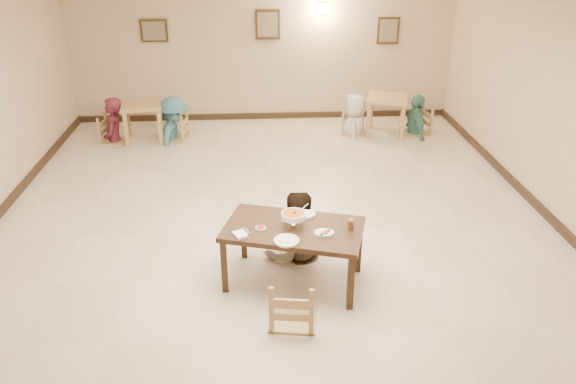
{
  "coord_description": "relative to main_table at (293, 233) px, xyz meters",
  "views": [
    {
      "loc": [
        -0.23,
        -6.81,
        3.88
      ],
      "look_at": [
        0.16,
        -0.73,
        0.95
      ],
      "focal_mm": 35.0,
      "sensor_mm": 36.0,
      "label": 1
    }
  ],
  "objects": [
    {
      "name": "bg_table_left",
      "position": [
        -2.57,
        4.98,
        -0.04
      ],
      "size": [
        0.85,
        0.85,
        0.75
      ],
      "rotation": [
        0.0,
        0.0,
        0.16
      ],
      "color": "tan",
      "rests_on": "floor"
    },
    {
      "name": "wall_sconce",
      "position": [
        1.01,
        6.18,
        1.65
      ],
      "size": [
        0.16,
        0.05,
        0.22
      ],
      "primitive_type": "cube",
      "color": "#FFD88C",
      "rests_on": "wall_back"
    },
    {
      "name": "main_diner",
      "position": [
        0.07,
        0.61,
        0.22
      ],
      "size": [
        1.01,
        0.88,
        1.74
      ],
      "primitive_type": "imported",
      "rotation": [
        0.0,
        0.0,
        3.45
      ],
      "color": "gray",
      "rests_on": "floor"
    },
    {
      "name": "picture_a",
      "position": [
        -2.39,
        6.18,
        1.25
      ],
      "size": [
        0.55,
        0.04,
        0.45
      ],
      "color": "#3B2913",
      "rests_on": "wall_back"
    },
    {
      "name": "picture_b",
      "position": [
        -0.09,
        6.18,
        1.35
      ],
      "size": [
        0.5,
        0.04,
        0.6
      ],
      "color": "#3B2913",
      "rests_on": "wall_back"
    },
    {
      "name": "main_table",
      "position": [
        0.0,
        0.0,
        0.0
      ],
      "size": [
        1.75,
        1.29,
        0.73
      ],
      "rotation": [
        0.0,
        0.0,
        -0.29
      ],
      "color": "#3B2416",
      "rests_on": "floor"
    },
    {
      "name": "bg_chair_lr",
      "position": [
        -1.99,
        4.99,
        -0.16
      ],
      "size": [
        0.47,
        0.47,
        1.0
      ],
      "rotation": [
        0.0,
        0.0,
        -1.72
      ],
      "color": "tan",
      "rests_on": "floor"
    },
    {
      "name": "chair_far",
      "position": [
        0.09,
        0.67,
        -0.22
      ],
      "size": [
        0.41,
        0.41,
        0.87
      ],
      "rotation": [
        0.0,
        0.0,
        0.33
      ],
      "color": "tan",
      "rests_on": "floor"
    },
    {
      "name": "rice_plate_far",
      "position": [
        0.14,
        0.28,
        0.09
      ],
      "size": [
        0.29,
        0.29,
        0.07
      ],
      "color": "white",
      "rests_on": "main_table"
    },
    {
      "name": "floor",
      "position": [
        -0.19,
        1.22,
        -0.65
      ],
      "size": [
        10.0,
        10.0,
        0.0
      ],
      "primitive_type": "plane",
      "color": "beige",
      "rests_on": "ground"
    },
    {
      "name": "bg_chair_rl",
      "position": [
        1.61,
        5.12,
        -0.18
      ],
      "size": [
        0.45,
        0.45,
        0.96
      ],
      "rotation": [
        0.0,
        0.0,
        1.22
      ],
      "color": "tan",
      "rests_on": "floor"
    },
    {
      "name": "fried_plate",
      "position": [
        0.33,
        -0.17,
        0.1
      ],
      "size": [
        0.23,
        0.23,
        0.05
      ],
      "color": "white",
      "rests_on": "main_table"
    },
    {
      "name": "bg_chair_ll",
      "position": [
        -3.15,
        4.95,
        -0.16
      ],
      "size": [
        0.46,
        0.46,
        0.98
      ],
      "rotation": [
        0.0,
        0.0,
        1.43
      ],
      "color": "tan",
      "rests_on": "floor"
    },
    {
      "name": "picture_c",
      "position": [
        2.41,
        6.18,
        1.2
      ],
      "size": [
        0.45,
        0.04,
        0.55
      ],
      "color": "#3B2913",
      "rests_on": "wall_back"
    },
    {
      "name": "bg_diner_c",
      "position": [
        1.61,
        5.12,
        0.16
      ],
      "size": [
        0.67,
        0.88,
        1.63
      ],
      "primitive_type": "imported",
      "rotation": [
        0.0,
        0.0,
        4.51
      ],
      "color": "silver",
      "rests_on": "floor"
    },
    {
      "name": "ceiling",
      "position": [
        -0.19,
        1.22,
        2.35
      ],
      "size": [
        10.0,
        10.0,
        0.0
      ],
      "primitive_type": "plane",
      "color": "white",
      "rests_on": "wall_back"
    },
    {
      "name": "bg_table_right",
      "position": [
        2.23,
        5.04,
        -0.02
      ],
      "size": [
        0.94,
        0.94,
        0.77
      ],
      "rotation": [
        0.0,
        0.0,
        -0.27
      ],
      "color": "tan",
      "rests_on": "floor"
    },
    {
      "name": "chili_dish",
      "position": [
        -0.37,
        -0.02,
        0.09
      ],
      "size": [
        0.12,
        0.12,
        0.03
      ],
      "color": "white",
      "rests_on": "main_table"
    },
    {
      "name": "wall_right",
      "position": [
        3.81,
        1.22,
        0.85
      ],
      "size": [
        0.0,
        10.0,
        10.0
      ],
      "primitive_type": "plane",
      "rotation": [
        1.57,
        0.0,
        -1.57
      ],
      "color": "beige",
      "rests_on": "floor"
    },
    {
      "name": "baseboard_back",
      "position": [
        -0.19,
        6.19,
        -0.59
      ],
      "size": [
        8.0,
        0.06,
        0.12
      ],
      "primitive_type": "cube",
      "color": "#302115",
      "rests_on": "floor"
    },
    {
      "name": "wall_back",
      "position": [
        -0.19,
        6.22,
        0.85
      ],
      "size": [
        10.0,
        0.0,
        10.0
      ],
      "primitive_type": "plane",
      "rotation": [
        1.57,
        0.0,
        0.0
      ],
      "color": "beige",
      "rests_on": "floor"
    },
    {
      "name": "bg_diner_b",
      "position": [
        -1.99,
        4.99,
        0.2
      ],
      "size": [
        0.77,
        1.18,
        1.71
      ],
      "primitive_type": "imported",
      "rotation": [
        0.0,
        0.0,
        1.44
      ],
      "color": "teal",
      "rests_on": "floor"
    },
    {
      "name": "bg_chair_rr",
      "position": [
        2.84,
        5.03,
        -0.13
      ],
      "size": [
        0.5,
        0.5,
        1.06
      ],
      "rotation": [
        0.0,
        0.0,
        -1.35
      ],
      "color": "tan",
      "rests_on": "floor"
    },
    {
      "name": "chair_near",
      "position": [
        -0.05,
        -0.73,
        -0.12
      ],
      "size": [
        0.5,
        0.5,
        1.06
      ],
      "rotation": [
        0.0,
        0.0,
        2.99
      ],
      "color": "tan",
      "rests_on": "floor"
    },
    {
      "name": "bg_diner_d",
      "position": [
        2.84,
        5.03,
        0.16
      ],
      "size": [
        0.44,
        0.97,
        1.62
      ],
      "primitive_type": "imported",
      "rotation": [
        0.0,
        0.0,
        1.62
      ],
      "color": "teal",
      "rests_on": "floor"
    },
    {
      "name": "napkin_cutlery",
      "position": [
        -0.6,
        -0.16,
        0.1
      ],
      "size": [
        0.22,
        0.27,
        0.03
      ],
      "color": "white",
      "rests_on": "main_table"
    },
    {
      "name": "bg_diner_a",
      "position": [
        -3.15,
        4.95,
        0.22
      ],
      "size": [
        0.44,
        0.65,
        1.75
      ],
      "primitive_type": "imported",
      "rotation": [
        0.0,
        0.0,
        4.74
      ],
      "color": "#5B1B2D",
      "rests_on": "floor"
    },
    {
      "name": "rice_plate_near",
      "position": [
        -0.1,
        -0.31,
        0.09
      ],
      "size": [
        0.28,
        0.28,
        0.06
      ],
      "color": "white",
      "rests_on": "main_table"
    },
    {
      "name": "drink_glass",
      "position": [
        0.64,
        -0.08,
        0.15
      ],
      "size": [
        0.07,
        0.07,
        0.15
      ],
      "color": "white",
      "rests_on": "main_table"
    },
    {
      "name": "baseboard_right",
      "position": [
        3.78,
        1.22,
        -0.59
      ],
      "size": [
        0.06,
        10.0,
        0.12
      ],
      "primitive_type": "cube",
      "color": "#302115",
      "rests_on": "floor"
    },
    {
      "name": "curry_warmer",
      "position": [
        0.0,
        0.0,
        0.23
      ],
      "size": [
        0.32,
        0.28,
        0.25
      ],
      "color": "silver",
      "rests_on": "main_table"
    }
  ]
}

